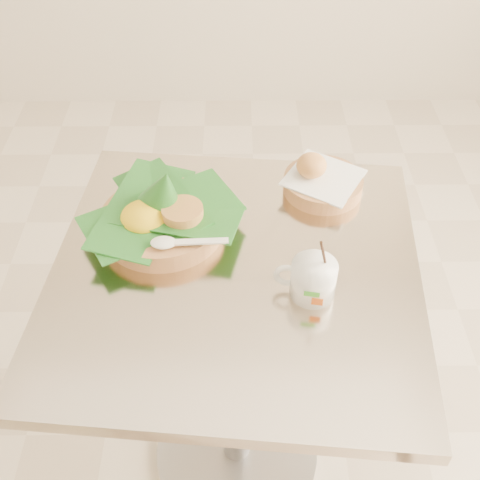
{
  "coord_description": "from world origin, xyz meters",
  "views": [
    {
      "loc": [
        0.15,
        -0.85,
        1.58
      ],
      "look_at": [
        0.16,
        -0.06,
        0.82
      ],
      "focal_mm": 45.0,
      "sensor_mm": 36.0,
      "label": 1
    }
  ],
  "objects_px": {
    "rice_basket": "(162,214)",
    "bread_basket": "(321,181)",
    "cafe_table": "(236,337)",
    "coffee_mug": "(312,278)"
  },
  "relations": [
    {
      "from": "cafe_table",
      "to": "rice_basket",
      "type": "relative_size",
      "value": 2.47
    },
    {
      "from": "rice_basket",
      "to": "bread_basket",
      "type": "bearing_deg",
      "value": 20.65
    },
    {
      "from": "bread_basket",
      "to": "coffee_mug",
      "type": "relative_size",
      "value": 1.39
    },
    {
      "from": "rice_basket",
      "to": "coffee_mug",
      "type": "xyz_separation_m",
      "value": [
        0.28,
        -0.17,
        -0.0
      ]
    },
    {
      "from": "bread_basket",
      "to": "coffee_mug",
      "type": "height_order",
      "value": "coffee_mug"
    },
    {
      "from": "rice_basket",
      "to": "coffee_mug",
      "type": "bearing_deg",
      "value": -31.07
    },
    {
      "from": "rice_basket",
      "to": "coffee_mug",
      "type": "relative_size",
      "value": 2.16
    },
    {
      "from": "cafe_table",
      "to": "bread_basket",
      "type": "distance_m",
      "value": 0.39
    },
    {
      "from": "cafe_table",
      "to": "bread_basket",
      "type": "height_order",
      "value": "bread_basket"
    },
    {
      "from": "rice_basket",
      "to": "bread_basket",
      "type": "relative_size",
      "value": 1.56
    }
  ]
}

